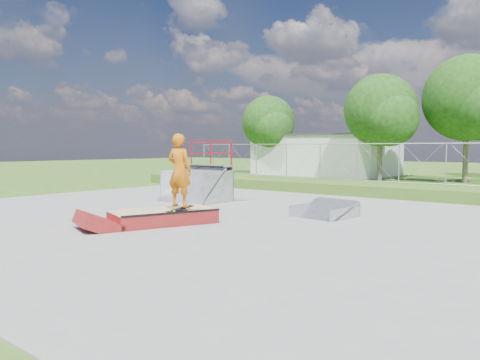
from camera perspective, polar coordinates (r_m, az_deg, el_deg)
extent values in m
plane|color=#325D1A|center=(14.22, -4.24, -4.55)|extent=(120.00, 120.00, 0.00)
cube|color=gray|center=(14.21, -4.24, -4.47)|extent=(20.00, 16.00, 0.04)
cube|color=#325D1A|center=(22.04, 12.95, -0.94)|extent=(24.00, 3.00, 0.50)
cube|color=maroon|center=(12.95, -9.32, -4.57)|extent=(2.17, 3.03, 0.38)
cube|color=tan|center=(12.92, -9.33, -3.67)|extent=(2.20, 3.06, 0.03)
cube|color=black|center=(12.64, -7.36, -3.56)|extent=(0.33, 0.82, 0.13)
imported|color=#C8660C|center=(12.55, -7.40, 0.85)|extent=(0.79, 0.60, 1.94)
cube|color=white|center=(36.75, 10.37, 2.98)|extent=(10.00, 6.00, 3.00)
cylinder|color=brown|center=(30.55, 16.64, 2.17)|extent=(0.30, 0.30, 2.45)
sphere|color=#14390F|center=(30.62, 16.76, 8.14)|extent=(4.48, 4.48, 4.48)
sphere|color=#14390F|center=(29.75, 17.84, 7.16)|extent=(3.36, 3.36, 3.36)
cylinder|color=brown|center=(31.07, 25.77, 2.29)|extent=(0.30, 0.30, 2.80)
sphere|color=#14390F|center=(31.20, 25.98, 8.99)|extent=(5.12, 5.12, 5.12)
cylinder|color=brown|center=(37.19, 3.45, 2.49)|extent=(0.30, 0.30, 2.27)
sphere|color=#14390F|center=(37.23, 3.47, 7.05)|extent=(4.16, 4.16, 4.16)
sphere|color=#14390F|center=(36.33, 4.00, 6.30)|extent=(3.12, 3.12, 3.12)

